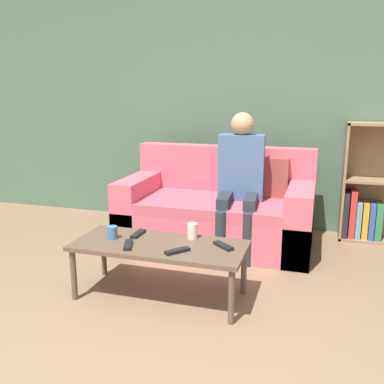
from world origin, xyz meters
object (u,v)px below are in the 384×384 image
object	(u,v)px
tv_remote_2	(177,251)
cup_near	(192,231)
bookshelf	(375,194)
person_adult	(240,172)
couch	(218,212)
tv_remote_0	(223,246)
tv_remote_1	(138,234)
coffee_table	(159,249)
cup_far	(112,233)
tv_remote_3	(128,245)

from	to	relation	value
tv_remote_2	cup_near	bearing A→B (deg)	127.62
bookshelf	person_adult	xyz separation A→B (m)	(-1.18, -0.60, 0.25)
cup_near	person_adult	bearing A→B (deg)	80.50
couch	tv_remote_0	size ratio (longest dim) A/B	10.72
person_adult	tv_remote_1	bearing A→B (deg)	-123.78
coffee_table	cup_near	size ratio (longest dim) A/B	10.69
couch	tv_remote_1	size ratio (longest dim) A/B	10.05
cup_far	tv_remote_1	bearing A→B (deg)	39.11
coffee_table	tv_remote_1	world-z (taller)	tv_remote_1
tv_remote_0	tv_remote_1	xyz separation A→B (m)	(-0.64, 0.06, 0.00)
cup_near	tv_remote_1	xyz separation A→B (m)	(-0.39, -0.05, -0.04)
person_adult	tv_remote_3	xyz separation A→B (m)	(-0.52, -1.21, -0.30)
couch	cup_far	distance (m)	1.28
bookshelf	tv_remote_0	size ratio (longest dim) A/B	6.95
tv_remote_1	tv_remote_3	world-z (taller)	same
coffee_table	tv_remote_3	size ratio (longest dim) A/B	6.65
tv_remote_0	tv_remote_2	xyz separation A→B (m)	(-0.26, -0.18, 0.00)
person_adult	tv_remote_0	size ratio (longest dim) A/B	7.57
cup_far	tv_remote_3	xyz separation A→B (m)	(0.17, -0.11, -0.03)
cup_near	tv_remote_1	size ratio (longest dim) A/B	0.64
tv_remote_0	tv_remote_1	bearing A→B (deg)	125.09
couch	tv_remote_1	xyz separation A→B (m)	(-0.33, -1.06, 0.10)
cup_near	cup_far	bearing A→B (deg)	-162.52
person_adult	bookshelf	bearing A→B (deg)	22.31
tv_remote_2	tv_remote_3	world-z (taller)	same
couch	person_adult	world-z (taller)	person_adult
coffee_table	tv_remote_2	size ratio (longest dim) A/B	7.28
coffee_table	tv_remote_0	distance (m)	0.44
person_adult	tv_remote_2	world-z (taller)	person_adult
cup_near	tv_remote_2	world-z (taller)	cup_near
bookshelf	person_adult	world-z (taller)	person_adult
tv_remote_0	tv_remote_3	xyz separation A→B (m)	(-0.61, -0.17, 0.00)
tv_remote_0	tv_remote_2	size ratio (longest dim) A/B	1.00
couch	tv_remote_0	distance (m)	1.17
tv_remote_1	coffee_table	bearing A→B (deg)	-27.35
couch	tv_remote_3	size ratio (longest dim) A/B	9.78
cup_near	tv_remote_3	bearing A→B (deg)	-142.45
coffee_table	tv_remote_1	xyz separation A→B (m)	(-0.21, 0.11, 0.05)
tv_remote_0	tv_remote_3	world-z (taller)	same
bookshelf	cup_near	bearing A→B (deg)	-131.02
cup_near	tv_remote_3	size ratio (longest dim) A/B	0.62
tv_remote_3	cup_far	bearing A→B (deg)	126.87
cup_far	tv_remote_0	bearing A→B (deg)	4.19
tv_remote_1	tv_remote_3	xyz separation A→B (m)	(0.03, -0.23, 0.00)
couch	tv_remote_2	size ratio (longest dim) A/B	10.70
coffee_table	tv_remote_2	distance (m)	0.21
bookshelf	tv_remote_2	distance (m)	2.27
tv_remote_1	tv_remote_3	size ratio (longest dim) A/B	0.97
bookshelf	tv_remote_3	xyz separation A→B (m)	(-1.70, -1.82, -0.05)
cup_near	coffee_table	bearing A→B (deg)	-137.91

